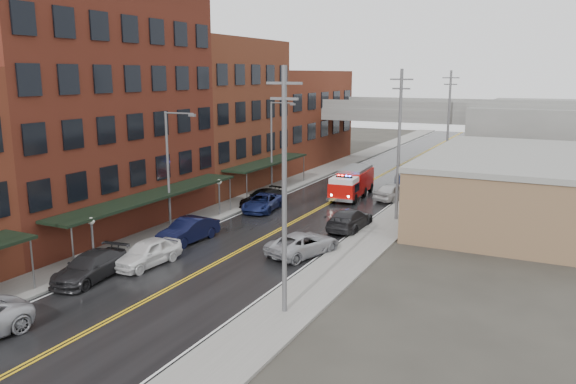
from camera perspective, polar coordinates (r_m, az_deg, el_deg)
The scene contains 30 objects.
road at distance 44.06m, azimuth 0.05°, elevation -3.35°, with size 11.00×160.00×0.02m, color black.
sidewalk_left at distance 47.63m, azimuth -7.85°, elevation -2.22°, with size 3.00×160.00×0.15m, color slate.
sidewalk_right at distance 41.45m, azimuth 9.16°, elevation -4.40°, with size 3.00×160.00×0.15m, color slate.
curb_left at distance 46.74m, azimuth -6.18°, elevation -2.45°, with size 0.30×160.00×0.15m, color gray.
curb_right at distance 41.94m, azimuth 7.00°, elevation -4.14°, with size 0.30×160.00×0.15m, color gray.
brick_building_b at distance 44.80m, azimuth -19.74°, elevation 7.88°, with size 9.00×20.00×18.00m, color #5F2319.
brick_building_c at distance 58.41m, azimuth -7.16°, elevation 7.78°, with size 9.00×15.00×15.00m, color brown.
brick_building_far at distance 73.72m, azimuth 0.43°, elevation 7.55°, with size 9.00×20.00×12.00m, color maroon.
tan_building at distance 49.04m, azimuth 22.56°, elevation 0.28°, with size 14.00×22.00×5.00m, color brown.
right_far_block at distance 78.48m, azimuth 25.73°, elevation 5.17°, with size 18.00×30.00×8.00m, color slate.
awning_1 at distance 41.65m, azimuth -13.58°, elevation -0.37°, with size 2.60×18.00×3.09m.
awning_2 at distance 55.95m, azimuth -2.06°, elevation 3.03°, with size 2.60×13.00×3.09m.
globe_lamp_1 at distance 36.12m, azimuth -19.30°, elevation -3.69°, with size 0.44×0.44×3.12m.
globe_lamp_2 at distance 46.64m, azimuth -7.01°, elevation 0.32°, with size 0.44×0.44×3.12m.
street_lamp_1 at distance 41.43m, azimuth -11.84°, elevation 2.74°, with size 2.64×0.22×9.00m.
street_lamp_2 at distance 54.77m, azimuth -1.46°, elevation 5.17°, with size 2.64×0.22×9.00m.
utility_pole_0 at distance 26.41m, azimuth -0.37°, elevation 0.33°, with size 1.80×0.24×12.00m.
utility_pole_1 at distance 44.96m, azimuth 11.21°, elevation 4.91°, with size 1.80×0.24×12.00m.
utility_pole_2 at distance 64.39m, azimuth 15.97°, elevation 6.73°, with size 1.80×0.24×12.00m.
overpass at distance 72.81m, azimuth 11.38°, elevation 7.25°, with size 40.00×10.00×7.50m.
fire_truck at distance 53.88m, azimuth 6.50°, elevation 1.00°, with size 3.37×7.62×2.73m.
parked_car_left_3 at distance 34.40m, azimuth -19.47°, elevation -7.17°, with size 2.15×5.29×1.54m, color #252427.
parked_car_left_4 at distance 35.80m, azimuth -14.11°, elevation -6.00°, with size 1.94×4.81×1.64m, color white.
parked_car_left_5 at distance 40.08m, azimuth -10.10°, elevation -3.87°, with size 1.77×5.09×1.68m, color black.
parked_car_left_6 at distance 48.48m, azimuth -2.61°, elevation -1.08°, with size 2.39×5.17×1.44m, color #151F50.
parked_car_left_7 at distance 50.27m, azimuth -2.63°, elevation -0.61°, with size 2.03×4.99×1.45m, color black.
parked_car_right_0 at distance 36.76m, azimuth 1.57°, elevation -5.27°, with size 2.50×5.41×1.50m, color #98999F.
parked_car_right_1 at distance 42.92m, azimuth 6.27°, elevation -2.75°, with size 2.25×5.53×1.60m, color black.
parked_car_right_2 at distance 53.39m, azimuth 10.79°, elevation 0.06°, with size 1.97×4.91×1.67m, color #B8B8B8.
parked_car_right_3 at distance 58.76m, azimuth 11.64°, elevation 1.02°, with size 1.60×4.59×1.51m, color black.
Camera 1 is at (18.84, -8.10, 11.61)m, focal length 35.00 mm.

